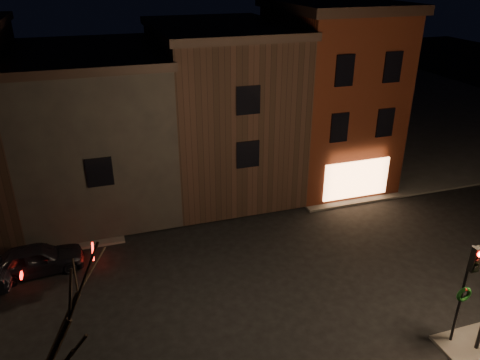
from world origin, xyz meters
TOP-DOWN VIEW (x-y plane):
  - ground at (0.00, 0.00)m, footprint 120.00×120.00m
  - sidewalk_far_right at (20.00, 20.00)m, footprint 30.00×30.00m
  - corner_building at (8.00, 9.47)m, footprint 6.50×8.50m
  - row_building_a at (1.50, 10.50)m, footprint 7.30×10.30m
  - row_building_b at (-5.75, 10.50)m, footprint 7.80×10.30m
  - traffic_signal at (5.60, -5.51)m, footprint 0.58×0.38m
  - bare_tree_left at (-8.00, -7.00)m, footprint 5.60×5.60m
  - parked_car_a at (-8.87, 3.76)m, footprint 4.10×1.94m

SIDE VIEW (x-z plane):
  - ground at x=0.00m, z-range 0.00..0.00m
  - sidewalk_far_right at x=20.00m, z-range 0.00..0.12m
  - parked_car_a at x=-8.87m, z-range 0.00..1.35m
  - traffic_signal at x=5.60m, z-range 0.78..4.83m
  - row_building_b at x=-5.75m, z-range 0.13..8.53m
  - row_building_a at x=1.50m, z-range 0.13..9.53m
  - corner_building at x=8.00m, z-range 0.15..10.65m
  - bare_tree_left at x=-8.00m, z-range 1.68..9.18m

